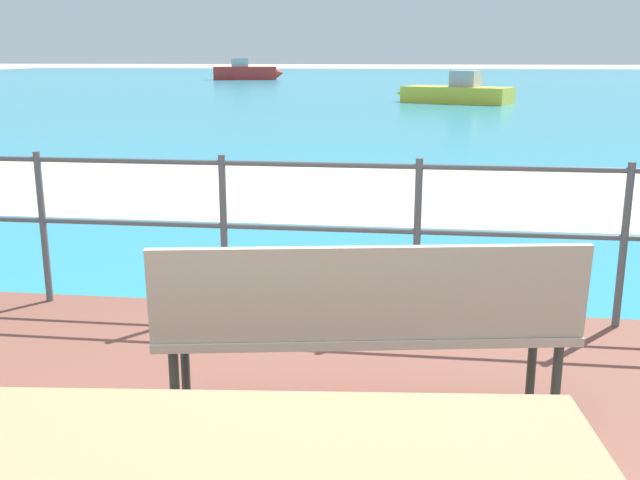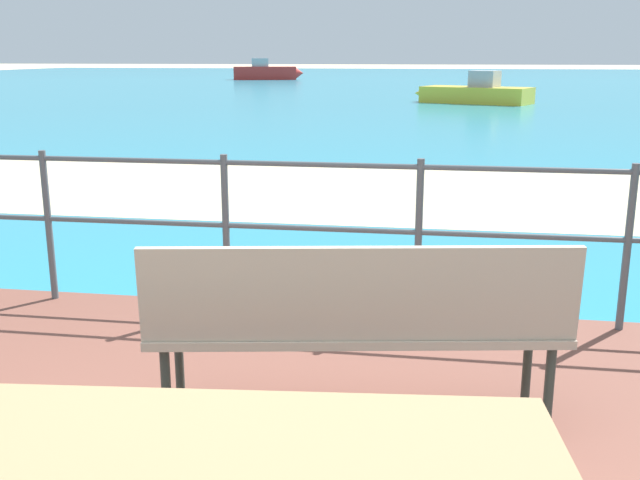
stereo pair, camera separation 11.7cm
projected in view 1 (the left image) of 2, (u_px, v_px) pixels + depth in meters
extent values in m
cube|color=teal|center=(408.00, 84.00, 40.65)|extent=(90.00, 90.00, 0.01)
cube|color=beige|center=(369.00, 189.00, 9.09)|extent=(54.01, 4.34, 0.01)
cube|color=#8C704C|center=(229.00, 471.00, 1.99)|extent=(1.68, 0.42, 0.04)
cube|color=tan|center=(365.00, 328.00, 3.06)|extent=(1.75, 0.69, 0.04)
cube|color=tan|center=(370.00, 294.00, 2.84)|extent=(1.69, 0.35, 0.38)
cylinder|color=#2D3833|center=(532.00, 361.00, 3.29)|extent=(0.04, 0.04, 0.45)
cylinder|color=#2D3833|center=(556.00, 390.00, 3.00)|extent=(0.04, 0.04, 0.45)
cylinder|color=#2D3833|center=(185.00, 367.00, 3.23)|extent=(0.04, 0.04, 0.45)
cylinder|color=#2D3833|center=(175.00, 397.00, 2.94)|extent=(0.04, 0.04, 0.45)
cylinder|color=#4C5156|center=(43.00, 228.00, 4.67)|extent=(0.04, 0.04, 0.97)
cylinder|color=#4C5156|center=(224.00, 234.00, 4.52)|extent=(0.04, 0.04, 0.97)
cylinder|color=#4C5156|center=(417.00, 240.00, 4.37)|extent=(0.04, 0.04, 0.97)
cylinder|color=#4C5156|center=(623.00, 246.00, 4.23)|extent=(0.04, 0.04, 0.97)
cylinder|color=#4C5156|center=(319.00, 165.00, 4.34)|extent=(5.90, 0.03, 0.03)
cylinder|color=#4C5156|center=(319.00, 229.00, 4.44)|extent=(5.90, 0.03, 0.03)
cube|color=red|center=(245.00, 73.00, 47.56)|extent=(4.16, 2.06, 0.82)
cube|color=#A5A8AD|center=(240.00, 62.00, 47.36)|extent=(1.23, 1.02, 0.53)
cone|color=red|center=(279.00, 73.00, 47.82)|extent=(0.67, 0.84, 0.74)
cube|color=yellow|center=(457.00, 95.00, 24.93)|extent=(3.86, 2.75, 0.54)
cube|color=#A5A8AD|center=(465.00, 79.00, 24.66)|extent=(1.12, 1.09, 0.54)
cone|color=yellow|center=(402.00, 93.00, 25.94)|extent=(0.65, 0.65, 0.49)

